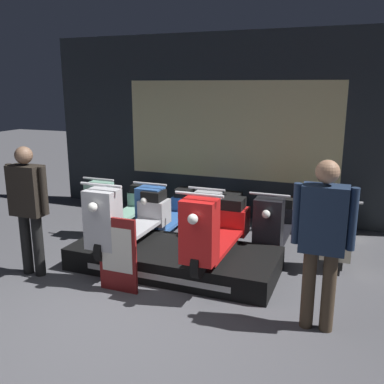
# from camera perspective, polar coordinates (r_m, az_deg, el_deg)

# --- Properties ---
(ground_plane) EXTENTS (30.00, 30.00, 0.00)m
(ground_plane) POSITION_cam_1_polar(r_m,az_deg,el_deg) (4.52, -10.50, -17.08)
(ground_plane) COLOR #4C4C51
(shop_wall_back) EXTENTS (6.92, 0.09, 3.20)m
(shop_wall_back) POSITION_cam_1_polar(r_m,az_deg,el_deg) (7.60, 5.09, 8.57)
(shop_wall_back) COLOR #23282D
(shop_wall_back) RESTS_ON ground_plane
(display_platform) EXTENTS (2.65, 1.12, 0.29)m
(display_platform) POSITION_cam_1_polar(r_m,az_deg,el_deg) (5.59, -2.45, -8.85)
(display_platform) COLOR black
(display_platform) RESTS_ON ground_plane
(scooter_display_left) EXTENTS (0.53, 1.76, 0.94)m
(scooter_display_left) POSITION_cam_1_polar(r_m,az_deg,el_deg) (5.61, -8.39, -3.42)
(scooter_display_left) COLOR black
(scooter_display_left) RESTS_ON display_platform
(scooter_display_right) EXTENTS (0.53, 1.76, 0.94)m
(scooter_display_right) POSITION_cam_1_polar(r_m,az_deg,el_deg) (5.15, 3.30, -4.90)
(scooter_display_right) COLOR black
(scooter_display_right) RESTS_ON display_platform
(scooter_backrow_0) EXTENTS (0.53, 1.76, 0.94)m
(scooter_backrow_0) POSITION_cam_1_polar(r_m,az_deg,el_deg) (7.31, -9.56, -1.71)
(scooter_backrow_0) COLOR black
(scooter_backrow_0) RESTS_ON ground_plane
(scooter_backrow_1) EXTENTS (0.53, 1.76, 0.94)m
(scooter_backrow_1) POSITION_cam_1_polar(r_m,az_deg,el_deg) (6.91, -3.29, -2.44)
(scooter_backrow_1) COLOR black
(scooter_backrow_1) RESTS_ON ground_plane
(scooter_backrow_2) EXTENTS (0.53, 1.76, 0.94)m
(scooter_backrow_2) POSITION_cam_1_polar(r_m,az_deg,el_deg) (6.61, 3.65, -3.23)
(scooter_backrow_2) COLOR black
(scooter_backrow_2) RESTS_ON ground_plane
(scooter_backrow_3) EXTENTS (0.53, 1.76, 0.94)m
(scooter_backrow_3) POSITION_cam_1_polar(r_m,az_deg,el_deg) (6.42, 11.15, -4.02)
(scooter_backrow_3) COLOR black
(scooter_backrow_3) RESTS_ON ground_plane
(scooter_backrow_4) EXTENTS (0.53, 1.76, 0.94)m
(scooter_backrow_4) POSITION_cam_1_polar(r_m,az_deg,el_deg) (6.34, 18.98, -4.77)
(scooter_backrow_4) COLOR black
(scooter_backrow_4) RESTS_ON ground_plane
(person_left_browsing) EXTENTS (0.58, 0.23, 1.62)m
(person_left_browsing) POSITION_cam_1_polar(r_m,az_deg,el_deg) (5.56, -21.01, -1.17)
(person_left_browsing) COLOR black
(person_left_browsing) RESTS_ON ground_plane
(person_right_browsing) EXTENTS (0.58, 0.23, 1.68)m
(person_right_browsing) POSITION_cam_1_polar(r_m,az_deg,el_deg) (4.17, 17.04, -5.28)
(person_right_browsing) COLOR #473828
(person_right_browsing) RESTS_ON ground_plane
(price_sign_board) EXTENTS (0.48, 0.04, 0.89)m
(price_sign_board) POSITION_cam_1_polar(r_m,az_deg,el_deg) (4.98, -9.88, -8.22)
(price_sign_board) COLOR maroon
(price_sign_board) RESTS_ON ground_plane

